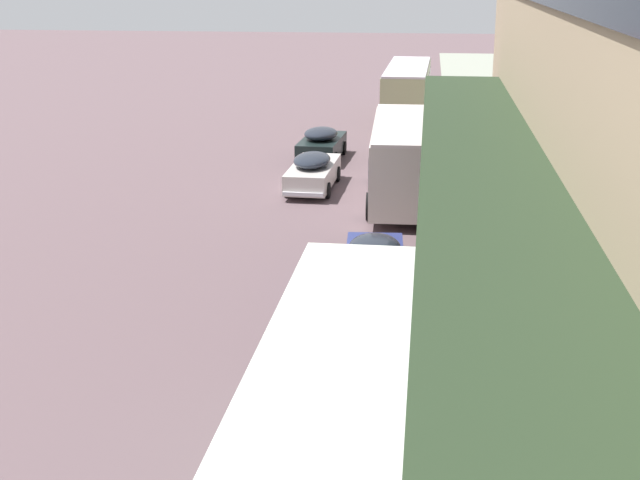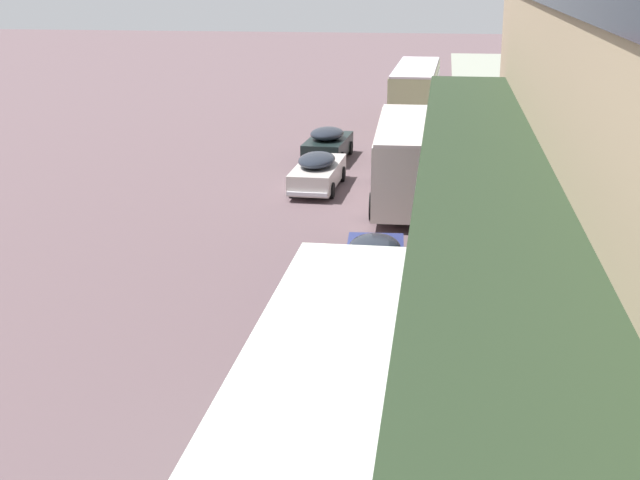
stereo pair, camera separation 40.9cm
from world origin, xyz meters
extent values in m
cube|color=#479860|center=(3.72, 7.72, 1.82)|extent=(2.56, 10.53, 2.95)
cube|color=black|center=(3.72, 7.72, 2.18)|extent=(2.59, 9.69, 1.30)
cube|color=silver|center=(3.72, 7.72, 3.35)|extent=(2.46, 10.53, 0.12)
cube|color=black|center=(3.78, 13.01, 3.05)|extent=(1.22, 0.07, 0.36)
cylinder|color=black|center=(2.55, 11.31, 0.50)|extent=(0.26, 1.00, 1.00)
cylinder|color=black|center=(4.98, 11.28, 0.50)|extent=(0.26, 1.00, 1.00)
cube|color=#AEB183|center=(3.72, 49.14, 1.69)|extent=(2.67, 11.20, 2.69)
cube|color=black|center=(3.72, 49.14, 2.02)|extent=(2.69, 10.31, 1.18)
cube|color=silver|center=(3.72, 49.14, 3.09)|extent=(2.57, 11.19, 0.12)
cube|color=black|center=(3.84, 54.75, 2.79)|extent=(1.21, 0.09, 0.36)
cylinder|color=black|center=(2.59, 52.96, 0.50)|extent=(0.27, 1.01, 1.00)
cylinder|color=black|center=(5.01, 52.91, 0.50)|extent=(0.27, 1.01, 1.00)
cylinder|color=black|center=(2.43, 45.71, 0.50)|extent=(0.27, 1.01, 1.00)
cylinder|color=black|center=(4.86, 45.66, 0.50)|extent=(0.27, 1.01, 1.00)
cylinder|color=black|center=(2.49, 48.33, 0.50)|extent=(0.27, 1.01, 1.00)
cylinder|color=black|center=(4.91, 48.28, 0.50)|extent=(0.27, 1.01, 1.00)
cube|color=beige|center=(4.19, 29.70, 1.66)|extent=(2.83, 9.20, 2.62)
cube|color=black|center=(4.19, 29.70, 1.97)|extent=(2.85, 8.47, 1.15)
cube|color=silver|center=(4.19, 29.70, 3.02)|extent=(2.72, 9.19, 0.12)
cube|color=black|center=(4.05, 34.30, 2.72)|extent=(1.28, 0.10, 0.36)
cylinder|color=black|center=(2.82, 32.77, 0.50)|extent=(0.28, 1.01, 1.00)
cylinder|color=black|center=(5.38, 32.84, 0.50)|extent=(0.28, 1.01, 1.00)
cylinder|color=black|center=(2.99, 26.84, 0.50)|extent=(0.28, 1.01, 1.00)
cylinder|color=black|center=(5.55, 26.91, 0.50)|extent=(0.28, 1.01, 1.00)
cube|color=beige|center=(0.38, 31.21, 0.62)|extent=(1.83, 4.78, 0.80)
ellipsoid|color=#1E232D|center=(0.37, 30.98, 1.26)|extent=(1.56, 2.65, 0.53)
cube|color=silver|center=(0.46, 33.62, 0.37)|extent=(1.59, 0.17, 0.14)
cube|color=silver|center=(0.29, 28.80, 0.37)|extent=(1.59, 0.17, 0.14)
sphere|color=silver|center=(0.00, 33.61, 0.67)|extent=(0.18, 0.18, 0.18)
sphere|color=silver|center=(0.92, 33.58, 0.67)|extent=(0.18, 0.18, 0.18)
cylinder|color=black|center=(-0.41, 32.71, 0.32)|extent=(0.16, 0.64, 0.64)
cylinder|color=black|center=(1.26, 32.65, 0.32)|extent=(0.16, 0.64, 0.64)
cylinder|color=black|center=(-0.51, 29.78, 0.32)|extent=(0.16, 0.64, 0.64)
cylinder|color=black|center=(1.16, 29.72, 0.32)|extent=(0.16, 0.64, 0.64)
cube|color=navy|center=(3.57, 20.15, 0.58)|extent=(1.88, 4.08, 0.71)
ellipsoid|color=#1E232D|center=(3.58, 19.95, 1.17)|extent=(1.58, 2.28, 0.52)
cube|color=silver|center=(3.46, 22.19, 0.37)|extent=(1.58, 0.21, 0.14)
cube|color=silver|center=(3.68, 18.10, 0.37)|extent=(1.58, 0.21, 0.14)
sphere|color=silver|center=(3.01, 22.14, 0.63)|extent=(0.18, 0.18, 0.18)
sphere|color=silver|center=(3.92, 22.19, 0.63)|extent=(0.18, 0.18, 0.18)
cylinder|color=black|center=(2.67, 21.34, 0.32)|extent=(0.17, 0.65, 0.64)
cylinder|color=black|center=(4.33, 21.43, 0.32)|extent=(0.17, 0.65, 0.64)
cylinder|color=black|center=(2.81, 18.86, 0.32)|extent=(0.17, 0.65, 0.64)
cylinder|color=black|center=(4.47, 18.95, 0.32)|extent=(0.17, 0.65, 0.64)
cube|color=black|center=(0.04, 37.06, 0.61)|extent=(2.00, 4.28, 0.79)
ellipsoid|color=#1E232D|center=(0.03, 36.85, 1.26)|extent=(1.68, 2.39, 0.56)
cube|color=silver|center=(0.17, 39.20, 0.37)|extent=(1.67, 0.22, 0.14)
cube|color=silver|center=(-0.08, 34.92, 0.37)|extent=(1.67, 0.22, 0.14)
sphere|color=silver|center=(-0.32, 39.20, 0.66)|extent=(0.18, 0.18, 0.18)
sphere|color=silver|center=(0.65, 39.14, 0.66)|extent=(0.18, 0.18, 0.18)
cylinder|color=black|center=(-0.76, 38.41, 0.32)|extent=(0.18, 0.65, 0.64)
cylinder|color=black|center=(0.99, 38.31, 0.32)|extent=(0.18, 0.65, 0.64)
cylinder|color=black|center=(-0.91, 35.82, 0.32)|extent=(0.18, 0.65, 0.64)
cylinder|color=black|center=(0.84, 35.72, 0.32)|extent=(0.18, 0.65, 0.64)
cylinder|color=red|center=(6.87, 16.71, 0.43)|extent=(0.20, 0.20, 0.55)
sphere|color=red|center=(6.87, 16.71, 0.76)|extent=(0.18, 0.18, 0.18)
cylinder|color=red|center=(6.87, 16.86, 0.45)|extent=(0.08, 0.10, 0.08)
cylinder|color=red|center=(6.87, 16.56, 0.45)|extent=(0.08, 0.10, 0.08)
camera|label=1|loc=(4.91, -4.08, 8.78)|focal=50.00mm
camera|label=2|loc=(5.32, -4.03, 8.78)|focal=50.00mm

